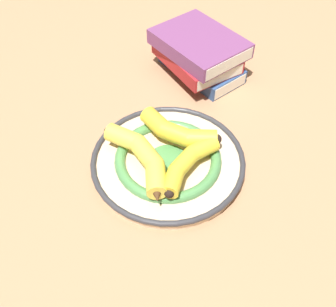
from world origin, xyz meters
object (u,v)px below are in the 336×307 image
(decorative_bowl, at_px, (168,161))
(banana_a, at_px, (143,157))
(banana_c, at_px, (188,162))
(book_stack, at_px, (199,55))
(banana_b, at_px, (176,131))

(decorative_bowl, relative_size, banana_a, 1.44)
(banana_a, bearing_deg, banana_c, -130.15)
(banana_c, relative_size, book_stack, 0.71)
(decorative_bowl, bearing_deg, banana_c, 112.23)
(banana_a, distance_m, banana_b, 0.09)
(decorative_bowl, height_order, banana_c, banana_c)
(banana_a, height_order, book_stack, book_stack)
(decorative_bowl, height_order, book_stack, book_stack)
(decorative_bowl, distance_m, banana_b, 0.06)
(banana_a, distance_m, book_stack, 0.35)
(banana_a, xyz_separation_m, book_stack, (-0.26, -0.23, 0.00))
(decorative_bowl, bearing_deg, book_stack, -132.41)
(banana_a, xyz_separation_m, banana_c, (-0.07, 0.05, -0.00))
(banana_b, bearing_deg, banana_c, -46.61)
(decorative_bowl, xyz_separation_m, banana_b, (-0.04, -0.04, 0.04))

